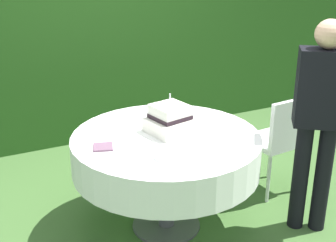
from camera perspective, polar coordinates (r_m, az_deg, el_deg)
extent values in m
plane|color=#3D602D|center=(3.64, -0.22, -13.03)|extent=(20.00, 20.00, 0.00)
cube|color=#234C19|center=(4.99, -11.05, 12.94)|extent=(6.97, 0.44, 2.71)
cylinder|color=#4C4C51|center=(3.63, -0.22, -12.90)|extent=(0.52, 0.52, 0.02)
cylinder|color=#4C4C51|center=(3.44, -0.23, -7.95)|extent=(0.12, 0.12, 0.74)
cylinder|color=olive|center=(3.27, -0.24, -2.12)|extent=(1.34, 1.34, 0.03)
cylinder|color=white|center=(3.32, -0.24, -3.94)|extent=(1.37, 1.37, 0.26)
cube|color=white|center=(3.31, 0.24, -0.56)|extent=(0.35, 0.35, 0.10)
cube|color=white|center=(3.27, 0.24, 1.14)|extent=(0.27, 0.27, 0.10)
cube|color=black|center=(3.28, 0.24, 0.59)|extent=(0.28, 0.28, 0.03)
sphere|color=#C6599E|center=(3.43, 0.57, 1.67)|extent=(0.08, 0.08, 0.08)
cylinder|color=silver|center=(3.24, 0.24, 2.73)|extent=(0.01, 0.01, 0.09)
cylinder|color=white|center=(3.64, 2.00, 0.76)|extent=(0.12, 0.12, 0.01)
cylinder|color=white|center=(2.93, -0.46, -4.58)|extent=(0.14, 0.14, 0.01)
cube|color=#6B4C60|center=(3.10, -8.16, -3.27)|extent=(0.17, 0.17, 0.01)
cylinder|color=white|center=(4.32, 12.72, -4.23)|extent=(0.03, 0.03, 0.45)
cylinder|color=white|center=(4.12, 9.49, -5.29)|extent=(0.03, 0.03, 0.45)
cylinder|color=white|center=(4.13, 15.78, -5.82)|extent=(0.03, 0.03, 0.45)
cylinder|color=white|center=(3.92, 12.55, -7.03)|extent=(0.03, 0.03, 0.45)
cube|color=white|center=(4.02, 12.91, -2.44)|extent=(0.44, 0.44, 0.04)
cube|color=white|center=(3.82, 15.04, -0.33)|extent=(0.40, 0.08, 0.40)
cylinder|color=black|center=(3.59, 18.86, -6.89)|extent=(0.12, 0.12, 0.85)
cylinder|color=black|center=(3.57, 16.31, -6.77)|extent=(0.12, 0.12, 0.85)
cube|color=black|center=(3.32, 18.92, 3.92)|extent=(0.41, 0.38, 0.55)
sphere|color=tan|center=(3.23, 19.72, 10.27)|extent=(0.20, 0.20, 0.20)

